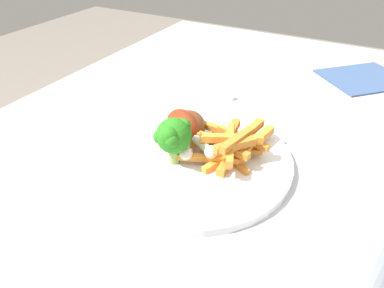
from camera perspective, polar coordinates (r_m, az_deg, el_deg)
name	(u,v)px	position (r m, az deg, el deg)	size (l,w,h in m)	color
dining_table	(207,185)	(0.65, 2.40, -6.64)	(1.21, 0.79, 0.73)	#B7B7BC
dinner_plate	(192,158)	(0.53, 0.00, -2.32)	(0.30, 0.30, 0.01)	white
broccoli_floret_front	(173,136)	(0.49, -3.07, 1.27)	(0.06, 0.05, 0.07)	#91AC57
carrot_fries_pile	(233,144)	(0.52, 6.52, 0.00)	(0.14, 0.12, 0.05)	orange
chicken_drumstick_near	(188,128)	(0.55, -0.57, 2.63)	(0.11, 0.08, 0.04)	#502411
chicken_drumstick_far	(184,128)	(0.55, -1.23, 2.61)	(0.08, 0.12, 0.05)	#631C0D
fork	(206,82)	(0.78, 2.28, 9.83)	(0.19, 0.01, 0.01)	silver
water_glass	(377,223)	(0.40, 27.58, -11.14)	(0.07, 0.07, 0.13)	silver
napkin	(364,78)	(0.88, 25.86, 9.48)	(0.17, 0.14, 0.00)	#3D5684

